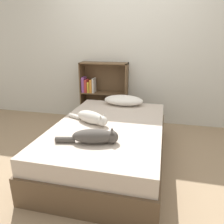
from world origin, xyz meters
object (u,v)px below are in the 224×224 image
object	(u,v)px
bed	(109,142)
cat_light	(92,118)
pillow	(124,100)
cat_dark	(95,136)
bookshelf	(102,91)

from	to	relation	value
bed	cat_light	distance (m)	0.37
pillow	cat_light	world-z (taller)	cat_light
bed	pillow	world-z (taller)	pillow
cat_dark	pillow	bearing A→B (deg)	76.21
pillow	bookshelf	world-z (taller)	bookshelf
cat_light	cat_dark	world-z (taller)	same
bed	cat_dark	xyz separation A→B (m)	(-0.01, -0.50, 0.31)
bed	cat_light	xyz separation A→B (m)	(-0.20, -0.03, 0.31)
cat_light	bookshelf	distance (m)	1.38
bed	pillow	bearing A→B (deg)	88.29
bed	cat_dark	size ratio (longest dim) A/B	3.29
bed	bookshelf	xyz separation A→B (m)	(-0.45, 1.32, 0.31)
cat_dark	bookshelf	bearing A→B (deg)	91.36
bed	bookshelf	bearing A→B (deg)	108.92
cat_dark	bookshelf	world-z (taller)	bookshelf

